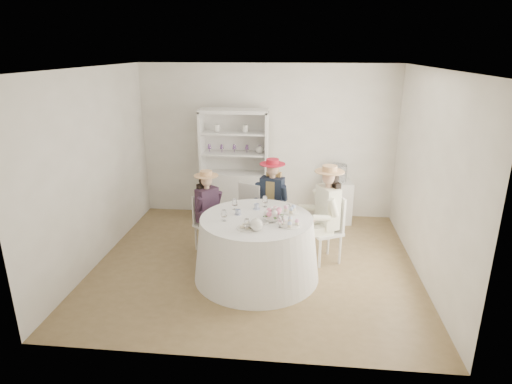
# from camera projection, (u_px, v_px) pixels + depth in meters

# --- Properties ---
(ground) EXTENTS (4.50, 4.50, 0.00)m
(ground) POSITION_uv_depth(u_px,v_px,m) (255.00, 263.00, 6.14)
(ground) COLOR brown
(ground) RESTS_ON ground
(ceiling) EXTENTS (4.50, 4.50, 0.00)m
(ceiling) POSITION_uv_depth(u_px,v_px,m) (255.00, 68.00, 5.27)
(ceiling) COLOR white
(ceiling) RESTS_ON wall_back
(wall_back) EXTENTS (4.50, 0.00, 4.50)m
(wall_back) POSITION_uv_depth(u_px,v_px,m) (267.00, 142.00, 7.59)
(wall_back) COLOR silver
(wall_back) RESTS_ON ground
(wall_front) EXTENTS (4.50, 0.00, 4.50)m
(wall_front) POSITION_uv_depth(u_px,v_px,m) (232.00, 235.00, 3.82)
(wall_front) COLOR silver
(wall_front) RESTS_ON ground
(wall_left) EXTENTS (0.00, 4.50, 4.50)m
(wall_left) POSITION_uv_depth(u_px,v_px,m) (94.00, 169.00, 5.92)
(wall_left) COLOR silver
(wall_left) RESTS_ON ground
(wall_right) EXTENTS (0.00, 4.50, 4.50)m
(wall_right) POSITION_uv_depth(u_px,v_px,m) (429.00, 178.00, 5.49)
(wall_right) COLOR silver
(wall_right) RESTS_ON ground
(tea_table) EXTENTS (1.67, 1.67, 0.85)m
(tea_table) POSITION_uv_depth(u_px,v_px,m) (256.00, 247.00, 5.68)
(tea_table) COLOR white
(tea_table) RESTS_ON ground
(hutch) EXTENTS (1.28, 0.73, 1.97)m
(hutch) POSITION_uv_depth(u_px,v_px,m) (235.00, 181.00, 7.55)
(hutch) COLOR silver
(hutch) RESTS_ON ground
(side_table) EXTENTS (0.53, 0.53, 0.74)m
(side_table) POSITION_uv_depth(u_px,v_px,m) (336.00, 201.00, 7.54)
(side_table) COLOR silver
(side_table) RESTS_ON ground
(hatbox) EXTENTS (0.38, 0.38, 0.30)m
(hatbox) POSITION_uv_depth(u_px,v_px,m) (338.00, 173.00, 7.38)
(hatbox) COLOR black
(hatbox) RESTS_ON side_table
(guest_left) EXTENTS (0.54, 0.52, 1.25)m
(guest_left) POSITION_uv_depth(u_px,v_px,m) (208.00, 207.00, 6.33)
(guest_left) COLOR silver
(guest_left) RESTS_ON ground
(guest_mid) EXTENTS (0.51, 0.55, 1.36)m
(guest_mid) POSITION_uv_depth(u_px,v_px,m) (272.00, 197.00, 6.55)
(guest_mid) COLOR silver
(guest_mid) RESTS_ON ground
(guest_right) EXTENTS (0.61, 0.55, 1.43)m
(guest_right) POSITION_uv_depth(u_px,v_px,m) (326.00, 209.00, 5.96)
(guest_right) COLOR silver
(guest_right) RESTS_ON ground
(spare_chair) EXTENTS (0.53, 0.53, 0.96)m
(spare_chair) POSITION_uv_depth(u_px,v_px,m) (253.00, 209.00, 6.76)
(spare_chair) COLOR silver
(spare_chair) RESTS_ON ground
(teacup_a) EXTENTS (0.08, 0.08, 0.06)m
(teacup_a) POSITION_uv_depth(u_px,v_px,m) (238.00, 212.00, 5.64)
(teacup_a) COLOR white
(teacup_a) RESTS_ON tea_table
(teacup_b) EXTENTS (0.09, 0.09, 0.07)m
(teacup_b) POSITION_uv_depth(u_px,v_px,m) (257.00, 207.00, 5.83)
(teacup_b) COLOR white
(teacup_b) RESTS_ON tea_table
(teacup_c) EXTENTS (0.12, 0.12, 0.07)m
(teacup_c) POSITION_uv_depth(u_px,v_px,m) (275.00, 213.00, 5.61)
(teacup_c) COLOR white
(teacup_c) RESTS_ON tea_table
(flower_bowl) EXTENTS (0.23, 0.23, 0.05)m
(flower_bowl) POSITION_uv_depth(u_px,v_px,m) (273.00, 219.00, 5.43)
(flower_bowl) COLOR white
(flower_bowl) RESTS_ON tea_table
(flower_arrangement) EXTENTS (0.19, 0.19, 0.07)m
(flower_arrangement) POSITION_uv_depth(u_px,v_px,m) (273.00, 212.00, 5.49)
(flower_arrangement) COLOR pink
(flower_arrangement) RESTS_ON tea_table
(table_teapot) EXTENTS (0.22, 0.16, 0.17)m
(table_teapot) POSITION_uv_depth(u_px,v_px,m) (257.00, 225.00, 5.15)
(table_teapot) COLOR white
(table_teapot) RESTS_ON tea_table
(sandwich_plate) EXTENTS (0.24, 0.24, 0.05)m
(sandwich_plate) POSITION_uv_depth(u_px,v_px,m) (246.00, 227.00, 5.21)
(sandwich_plate) COLOR white
(sandwich_plate) RESTS_ON tea_table
(cupcake_stand) EXTENTS (0.27, 0.27, 0.25)m
(cupcake_stand) POSITION_uv_depth(u_px,v_px,m) (290.00, 218.00, 5.28)
(cupcake_stand) COLOR white
(cupcake_stand) RESTS_ON tea_table
(stemware_set) EXTENTS (0.88, 0.92, 0.15)m
(stemware_set) POSITION_uv_depth(u_px,v_px,m) (257.00, 212.00, 5.52)
(stemware_set) COLOR white
(stemware_set) RESTS_ON tea_table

